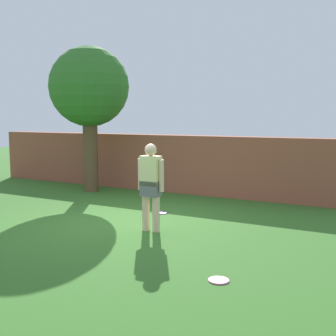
{
  "coord_description": "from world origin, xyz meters",
  "views": [
    {
      "loc": [
        4.87,
        -6.82,
        2.09
      ],
      "look_at": [
        0.44,
        1.25,
        1.0
      ],
      "focal_mm": 45.62,
      "sensor_mm": 36.0,
      "label": 1
    }
  ],
  "objects_px": {
    "tree": "(89,89)",
    "frisbee_pink": "(219,280)",
    "person": "(151,183)",
    "frisbee_purple": "(161,213)"
  },
  "relations": [
    {
      "from": "tree",
      "to": "frisbee_pink",
      "type": "relative_size",
      "value": 15.02
    },
    {
      "from": "tree",
      "to": "person",
      "type": "relative_size",
      "value": 2.5
    },
    {
      "from": "tree",
      "to": "frisbee_pink",
      "type": "height_order",
      "value": "tree"
    },
    {
      "from": "person",
      "to": "frisbee_pink",
      "type": "height_order",
      "value": "person"
    },
    {
      "from": "tree",
      "to": "frisbee_pink",
      "type": "bearing_deg",
      "value": -38.39
    },
    {
      "from": "person",
      "to": "frisbee_purple",
      "type": "relative_size",
      "value": 6.0
    },
    {
      "from": "frisbee_purple",
      "to": "person",
      "type": "bearing_deg",
      "value": -67.26
    },
    {
      "from": "frisbee_pink",
      "to": "tree",
      "type": "bearing_deg",
      "value": 141.61
    },
    {
      "from": "person",
      "to": "frisbee_purple",
      "type": "xyz_separation_m",
      "value": [
        -0.57,
        1.36,
        -0.89
      ]
    },
    {
      "from": "person",
      "to": "frisbee_purple",
      "type": "bearing_deg",
      "value": -67.18
    }
  ]
}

